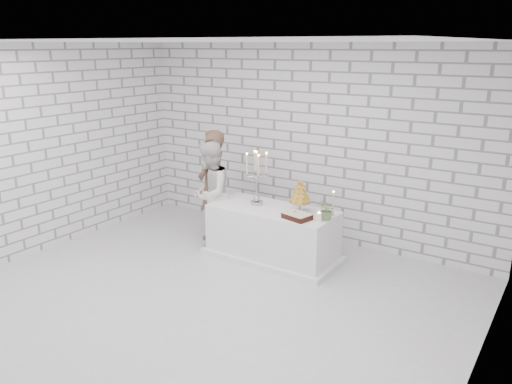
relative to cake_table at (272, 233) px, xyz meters
name	(u,v)px	position (x,y,z in m)	size (l,w,h in m)	color
ground	(210,296)	(-0.03, -1.41, -0.38)	(6.00, 5.00, 0.01)	silver
ceiling	(203,41)	(-0.03, -1.41, 2.62)	(6.00, 5.00, 0.01)	white
wall_back	(308,143)	(-0.03, 1.09, 1.12)	(6.00, 0.01, 3.00)	white
wall_left	(45,149)	(-3.03, -1.41, 1.12)	(0.01, 5.00, 3.00)	white
wall_right	(489,228)	(2.97, -1.41, 1.12)	(0.01, 5.00, 3.00)	white
cake_table	(272,233)	(0.00, 0.00, 0.00)	(1.80, 0.80, 0.75)	white
groom	(212,185)	(-1.23, 0.20, 0.49)	(0.63, 0.41, 1.72)	#463125
bride	(210,194)	(-1.09, -0.04, 0.42)	(0.78, 0.61, 1.60)	silver
candelabra	(257,178)	(-0.29, 0.03, 0.77)	(0.32, 0.32, 0.79)	#A4A4AF
croquembouche	(300,196)	(0.39, 0.07, 0.61)	(0.30, 0.30, 0.46)	#B27B1F
chocolate_cake	(297,216)	(0.50, -0.20, 0.42)	(0.35, 0.25, 0.08)	black
pillar_candle	(319,217)	(0.80, -0.15, 0.44)	(0.08, 0.08, 0.12)	white
extra_taper	(333,204)	(0.83, 0.19, 0.54)	(0.06, 0.06, 0.32)	beige
flowers	(327,210)	(0.85, -0.02, 0.51)	(0.25, 0.21, 0.28)	#416237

